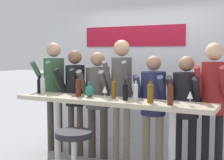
# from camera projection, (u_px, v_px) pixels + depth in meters

# --- Properties ---
(back_wall) EXTENTS (4.40, 0.12, 2.89)m
(back_wall) POSITION_uv_depth(u_px,v_px,m) (148.00, 65.00, 5.52)
(back_wall) COLOR silver
(back_wall) RESTS_ON ground_plane
(tasting_table) EXTENTS (2.80, 0.51, 1.05)m
(tasting_table) POSITION_uv_depth(u_px,v_px,m) (109.00, 111.00, 4.21)
(tasting_table) COLOR beige
(tasting_table) RESTS_ON ground_plane
(bar_stool) EXTENTS (0.47, 0.47, 0.72)m
(bar_stool) POSITION_uv_depth(u_px,v_px,m) (74.00, 150.00, 3.79)
(bar_stool) COLOR silver
(bar_stool) RESTS_ON ground_plane
(person_far_left) EXTENTS (0.42, 0.56, 1.84)m
(person_far_left) POSITION_uv_depth(u_px,v_px,m) (54.00, 84.00, 5.21)
(person_far_left) COLOR #473D33
(person_far_left) RESTS_ON ground_plane
(person_left) EXTENTS (0.37, 0.50, 1.71)m
(person_left) POSITION_uv_depth(u_px,v_px,m) (75.00, 90.00, 5.01)
(person_left) COLOR #473D33
(person_left) RESTS_ON ground_plane
(person_center_left) EXTENTS (0.49, 0.58, 1.68)m
(person_center_left) POSITION_uv_depth(u_px,v_px,m) (98.00, 93.00, 4.87)
(person_center_left) COLOR #473D33
(person_center_left) RESTS_ON ground_plane
(person_center) EXTENTS (0.41, 0.56, 1.86)m
(person_center) POSITION_uv_depth(u_px,v_px,m) (121.00, 85.00, 4.66)
(person_center) COLOR gray
(person_center) RESTS_ON ground_plane
(person_center_right) EXTENTS (0.45, 0.54, 1.63)m
(person_center_right) POSITION_uv_depth(u_px,v_px,m) (153.00, 99.00, 4.45)
(person_center_right) COLOR gray
(person_center_right) RESTS_ON ground_plane
(person_right) EXTENTS (0.44, 0.53, 1.63)m
(person_right) POSITION_uv_depth(u_px,v_px,m) (186.00, 101.00, 4.28)
(person_right) COLOR black
(person_right) RESTS_ON ground_plane
(person_far_right) EXTENTS (0.39, 0.53, 1.80)m
(person_far_right) POSITION_uv_depth(u_px,v_px,m) (213.00, 93.00, 4.12)
(person_far_right) COLOR black
(person_far_right) RESTS_ON ground_plane
(wine_bottle_0) EXTENTS (0.08, 0.08, 0.29)m
(wine_bottle_0) POSITION_uv_depth(u_px,v_px,m) (150.00, 92.00, 3.84)
(wine_bottle_0) COLOR brown
(wine_bottle_0) RESTS_ON tasting_table
(wine_bottle_1) EXTENTS (0.07, 0.07, 0.28)m
(wine_bottle_1) POSITION_uv_depth(u_px,v_px,m) (39.00, 85.00, 4.80)
(wine_bottle_1) COLOR black
(wine_bottle_1) RESTS_ON tasting_table
(wine_bottle_2) EXTENTS (0.07, 0.07, 0.31)m
(wine_bottle_2) POSITION_uv_depth(u_px,v_px,m) (43.00, 84.00, 4.73)
(wine_bottle_2) COLOR #B7BCC1
(wine_bottle_2) RESTS_ON tasting_table
(wine_bottle_3) EXTENTS (0.06, 0.06, 0.30)m
(wine_bottle_3) POSITION_uv_depth(u_px,v_px,m) (114.00, 89.00, 4.22)
(wine_bottle_3) COLOR brown
(wine_bottle_3) RESTS_ON tasting_table
(wine_bottle_4) EXTENTS (0.06, 0.06, 0.28)m
(wine_bottle_4) POSITION_uv_depth(u_px,v_px,m) (136.00, 91.00, 3.99)
(wine_bottle_4) COLOR #B7BCC1
(wine_bottle_4) RESTS_ON tasting_table
(wine_bottle_5) EXTENTS (0.07, 0.07, 0.31)m
(wine_bottle_5) POSITION_uv_depth(u_px,v_px,m) (170.00, 93.00, 3.69)
(wine_bottle_5) COLOR #4C1E0F
(wine_bottle_5) RESTS_ON tasting_table
(wine_bottle_6) EXTENTS (0.08, 0.08, 0.31)m
(wine_bottle_6) POSITION_uv_depth(u_px,v_px,m) (78.00, 86.00, 4.41)
(wine_bottle_6) COLOR #4C1E0F
(wine_bottle_6) RESTS_ON tasting_table
(wine_bottle_7) EXTENTS (0.07, 0.07, 0.28)m
(wine_bottle_7) POSITION_uv_depth(u_px,v_px,m) (125.00, 91.00, 4.05)
(wine_bottle_7) COLOR black
(wine_bottle_7) RESTS_ON tasting_table
(wine_glass_0) EXTENTS (0.07, 0.07, 0.18)m
(wine_glass_0) POSITION_uv_depth(u_px,v_px,m) (190.00, 95.00, 3.62)
(wine_glass_0) COLOR silver
(wine_glass_0) RESTS_ON tasting_table
(wine_glass_1) EXTENTS (0.07, 0.07, 0.18)m
(wine_glass_1) POSITION_uv_depth(u_px,v_px,m) (105.00, 90.00, 4.18)
(wine_glass_1) COLOR silver
(wine_glass_1) RESTS_ON tasting_table
(decorative_vase) EXTENTS (0.13, 0.13, 0.22)m
(decorative_vase) POSITION_uv_depth(u_px,v_px,m) (90.00, 91.00, 4.35)
(decorative_vase) COLOR #1E665B
(decorative_vase) RESTS_ON tasting_table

